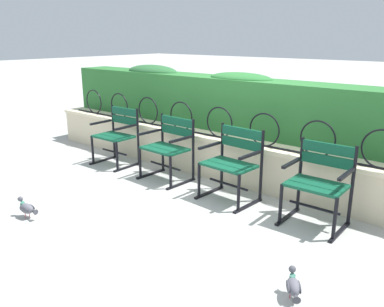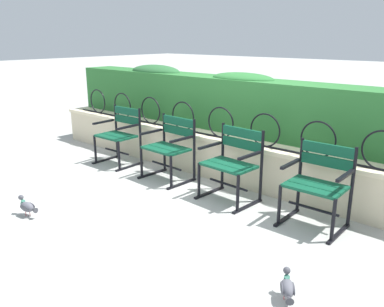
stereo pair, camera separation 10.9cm
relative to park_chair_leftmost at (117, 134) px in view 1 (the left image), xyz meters
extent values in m
plane|color=#ADADA8|center=(1.73, -0.45, -0.46)|extent=(60.00, 60.00, 0.00)
cube|color=beige|center=(1.73, 0.51, -0.20)|extent=(7.17, 0.35, 0.53)
cube|color=beige|center=(1.73, 0.51, 0.09)|extent=(7.17, 0.41, 0.05)
cylinder|color=black|center=(1.73, 0.43, 0.13)|extent=(6.63, 0.02, 0.02)
torus|color=black|center=(-1.12, 0.43, 0.33)|extent=(0.42, 0.02, 0.42)
torus|color=black|center=(-0.44, 0.43, 0.33)|extent=(0.42, 0.02, 0.42)
torus|color=black|center=(0.23, 0.43, 0.33)|extent=(0.42, 0.02, 0.42)
torus|color=black|center=(0.91, 0.43, 0.33)|extent=(0.42, 0.02, 0.42)
torus|color=black|center=(1.59, 0.43, 0.33)|extent=(0.42, 0.02, 0.42)
torus|color=black|center=(2.27, 0.43, 0.33)|extent=(0.42, 0.02, 0.42)
torus|color=black|center=(2.94, 0.43, 0.33)|extent=(0.42, 0.02, 0.42)
torus|color=black|center=(3.62, 0.43, 0.33)|extent=(0.42, 0.02, 0.42)
cube|color=#2D7033|center=(1.73, 0.96, 0.49)|extent=(7.03, 0.56, 0.74)
ellipsoid|color=#2C6435|center=(-0.19, 0.96, 0.86)|extent=(1.01, 0.50, 0.22)
ellipsoid|color=#2C6D33|center=(1.55, 0.96, 0.86)|extent=(0.98, 0.50, 0.16)
cube|color=#0F4C33|center=(0.01, -0.21, -0.02)|extent=(0.56, 0.14, 0.03)
cube|color=#0F4C33|center=(0.00, -0.08, -0.02)|extent=(0.56, 0.14, 0.03)
cube|color=#0F4C33|center=(0.00, 0.06, -0.02)|extent=(0.56, 0.14, 0.03)
cube|color=#0F4C33|center=(0.00, 0.16, 0.32)|extent=(0.55, 0.05, 0.11)
cube|color=#0F4C33|center=(0.00, 0.16, 0.19)|extent=(0.55, 0.05, 0.11)
cylinder|color=black|center=(0.27, 0.17, -0.03)|extent=(0.04, 0.04, 0.86)
cylinder|color=black|center=(0.28, -0.26, -0.24)|extent=(0.04, 0.04, 0.44)
cube|color=black|center=(0.28, -0.07, -0.45)|extent=(0.06, 0.52, 0.02)
cube|color=black|center=(0.28, -0.07, 0.16)|extent=(0.05, 0.40, 0.03)
cylinder|color=black|center=(-0.28, 0.15, -0.03)|extent=(0.04, 0.04, 0.86)
cylinder|color=black|center=(-0.27, -0.28, -0.24)|extent=(0.04, 0.04, 0.44)
cube|color=black|center=(-0.27, -0.09, -0.45)|extent=(0.06, 0.52, 0.02)
cube|color=black|center=(-0.27, -0.09, 0.16)|extent=(0.05, 0.40, 0.03)
cylinder|color=black|center=(0.00, -0.08, -0.26)|extent=(0.53, 0.04, 0.03)
cube|color=#0F4C33|center=(1.06, -0.21, -0.02)|extent=(0.59, 0.15, 0.03)
cube|color=#0F4C33|center=(1.06, -0.07, -0.02)|extent=(0.59, 0.15, 0.03)
cube|color=#0F4C33|center=(1.07, 0.07, -0.02)|extent=(0.59, 0.15, 0.03)
cube|color=#0F4C33|center=(1.07, 0.17, 0.31)|extent=(0.59, 0.05, 0.11)
cube|color=#0F4C33|center=(1.07, 0.17, 0.18)|extent=(0.59, 0.05, 0.11)
cylinder|color=black|center=(1.36, 0.16, -0.04)|extent=(0.04, 0.04, 0.85)
cylinder|color=black|center=(1.35, -0.27, -0.24)|extent=(0.04, 0.04, 0.44)
cube|color=black|center=(1.36, -0.08, -0.45)|extent=(0.06, 0.52, 0.02)
cube|color=black|center=(1.36, -0.08, 0.16)|extent=(0.05, 0.40, 0.03)
cylinder|color=black|center=(0.77, 0.18, -0.04)|extent=(0.04, 0.04, 0.85)
cylinder|color=black|center=(0.76, -0.25, -0.24)|extent=(0.04, 0.04, 0.44)
cube|color=black|center=(0.77, -0.06, -0.45)|extent=(0.06, 0.52, 0.02)
cube|color=black|center=(0.77, -0.06, 0.16)|extent=(0.05, 0.40, 0.03)
cylinder|color=black|center=(1.06, -0.07, -0.26)|extent=(0.56, 0.05, 0.03)
cube|color=#0F4C33|center=(2.11, -0.23, -0.02)|extent=(0.60, 0.16, 0.03)
cube|color=#0F4C33|center=(2.12, -0.10, -0.02)|extent=(0.60, 0.16, 0.03)
cube|color=#0F4C33|center=(2.13, 0.04, -0.02)|extent=(0.60, 0.16, 0.03)
cube|color=#0F4C33|center=(2.13, 0.14, 0.32)|extent=(0.59, 0.06, 0.11)
cube|color=#0F4C33|center=(2.13, 0.14, 0.19)|extent=(0.59, 0.06, 0.11)
cylinder|color=black|center=(2.43, 0.13, -0.03)|extent=(0.04, 0.04, 0.86)
cylinder|color=black|center=(2.40, -0.30, -0.24)|extent=(0.04, 0.04, 0.44)
cube|color=black|center=(2.41, -0.11, -0.45)|extent=(0.07, 0.52, 0.02)
cube|color=black|center=(2.41, -0.11, 0.16)|extent=(0.06, 0.40, 0.03)
cylinder|color=black|center=(1.84, 0.16, -0.03)|extent=(0.04, 0.04, 0.86)
cylinder|color=black|center=(1.81, -0.27, -0.24)|extent=(0.04, 0.04, 0.44)
cube|color=black|center=(1.82, -0.08, -0.45)|extent=(0.07, 0.52, 0.02)
cube|color=black|center=(1.82, -0.08, 0.16)|extent=(0.06, 0.40, 0.03)
cylinder|color=black|center=(2.12, -0.10, -0.26)|extent=(0.56, 0.06, 0.03)
cube|color=#0F4C33|center=(3.18, -0.21, -0.02)|extent=(0.56, 0.14, 0.03)
cube|color=#0F4C33|center=(3.18, -0.08, -0.02)|extent=(0.56, 0.14, 0.03)
cube|color=#0F4C33|center=(3.17, 0.06, -0.02)|extent=(0.56, 0.14, 0.03)
cube|color=#0F4C33|center=(3.17, 0.16, 0.31)|extent=(0.56, 0.04, 0.11)
cube|color=#0F4C33|center=(3.17, 0.16, 0.18)|extent=(0.56, 0.04, 0.11)
cylinder|color=black|center=(3.45, 0.17, -0.04)|extent=(0.04, 0.04, 0.85)
cylinder|color=black|center=(3.46, -0.26, -0.24)|extent=(0.04, 0.04, 0.44)
cube|color=black|center=(3.46, -0.07, -0.45)|extent=(0.05, 0.52, 0.02)
cube|color=black|center=(3.46, -0.07, 0.16)|extent=(0.04, 0.40, 0.03)
cylinder|color=black|center=(2.89, 0.16, -0.04)|extent=(0.04, 0.04, 0.85)
cylinder|color=black|center=(2.90, -0.27, -0.24)|extent=(0.04, 0.04, 0.44)
cube|color=black|center=(2.90, -0.08, -0.45)|extent=(0.05, 0.52, 0.02)
cube|color=black|center=(2.90, -0.08, 0.16)|extent=(0.04, 0.40, 0.03)
cylinder|color=black|center=(3.18, -0.08, -0.26)|extent=(0.53, 0.04, 0.03)
ellipsoid|color=#5B5B66|center=(0.74, -1.89, -0.36)|extent=(0.20, 0.12, 0.11)
cylinder|color=#2D6B56|center=(0.67, -1.90, -0.32)|extent=(0.07, 0.05, 0.06)
sphere|color=#494951|center=(0.65, -1.90, -0.27)|extent=(0.06, 0.06, 0.06)
cone|color=black|center=(0.62, -1.91, -0.27)|extent=(0.02, 0.02, 0.01)
cone|color=#404047|center=(0.85, -1.87, -0.36)|extent=(0.09, 0.07, 0.06)
ellipsoid|color=#4E4E56|center=(0.75, -1.93, -0.35)|extent=(0.14, 0.04, 0.07)
ellipsoid|color=#4E4E56|center=(0.74, -1.85, -0.35)|extent=(0.14, 0.04, 0.07)
cylinder|color=#C6515B|center=(0.73, -1.91, -0.44)|extent=(0.01, 0.01, 0.05)
cylinder|color=#C6515B|center=(0.75, -1.87, -0.44)|extent=(0.01, 0.01, 0.05)
ellipsoid|color=#5B5B66|center=(3.57, -1.33, -0.36)|extent=(0.19, 0.21, 0.11)
cylinder|color=#2D6B56|center=(3.53, -1.27, -0.32)|extent=(0.07, 0.08, 0.06)
sphere|color=#494951|center=(3.52, -1.25, -0.27)|extent=(0.06, 0.06, 0.06)
cone|color=black|center=(3.50, -1.23, -0.27)|extent=(0.02, 0.03, 0.01)
cone|color=#404047|center=(3.64, -1.42, -0.36)|extent=(0.09, 0.10, 0.06)
ellipsoid|color=#4E4E56|center=(3.54, -1.36, -0.35)|extent=(0.10, 0.13, 0.07)
ellipsoid|color=#4E4E56|center=(3.61, -1.31, -0.35)|extent=(0.10, 0.13, 0.07)
cylinder|color=#C6515B|center=(3.55, -1.33, -0.44)|extent=(0.01, 0.01, 0.05)
cylinder|color=#C6515B|center=(3.59, -1.33, -0.44)|extent=(0.01, 0.01, 0.05)
camera|label=1|loc=(4.63, -3.76, 1.42)|focal=37.26mm
camera|label=2|loc=(4.71, -3.69, 1.42)|focal=37.26mm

